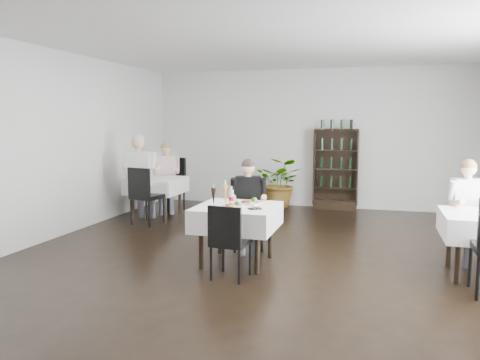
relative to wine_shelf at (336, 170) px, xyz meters
name	(u,v)px	position (x,y,z in m)	size (l,w,h in m)	color
room_shell	(260,150)	(-0.60, -4.31, 0.65)	(9.00, 9.00, 9.00)	black
wine_shelf	(336,170)	(0.00, 0.00, 0.00)	(0.90, 0.28, 1.75)	black
main_table	(237,217)	(-0.90, -4.31, -0.23)	(1.03, 1.03, 0.77)	black
left_table	(156,185)	(-3.30, -1.81, -0.23)	(0.98, 0.98, 0.77)	black
potted_tree	(281,182)	(-1.16, -0.11, -0.30)	(0.99, 0.85, 1.10)	#20591E
main_chair_far	(247,210)	(-0.99, -3.52, -0.28)	(0.58, 0.58, 0.98)	black
main_chair_near	(228,237)	(-0.81, -4.97, -0.33)	(0.45, 0.45, 0.90)	black
left_chair_far	(172,180)	(-3.30, -1.07, -0.21)	(0.67, 0.68, 1.11)	black
left_chair_near	(144,192)	(-3.17, -2.56, -0.25)	(0.57, 0.58, 1.05)	black
diner_main	(248,198)	(-0.92, -3.69, -0.07)	(0.56, 0.60, 1.33)	#45454D
diner_left_far	(166,172)	(-3.33, -1.31, -0.01)	(0.65, 0.68, 1.45)	#45454D
diner_left_near	(140,171)	(-3.38, -2.30, 0.10)	(0.67, 0.70, 1.64)	#45454D
diner_right_far	(469,203)	(2.02, -3.39, -0.05)	(0.57, 0.60, 1.37)	#45454D
plate_far	(249,202)	(-0.78, -4.13, -0.06)	(0.31, 0.31, 0.09)	white
plate_near	(233,206)	(-0.93, -4.42, -0.06)	(0.24, 0.24, 0.08)	white
pilsner_dark	(213,196)	(-1.20, -4.37, 0.04)	(0.07, 0.07, 0.29)	black
pilsner_lager	(225,195)	(-1.08, -4.26, 0.05)	(0.07, 0.07, 0.32)	gold
coke_bottle	(231,198)	(-0.98, -4.29, 0.02)	(0.06, 0.06, 0.25)	silver
napkin_cutlery	(255,208)	(-0.62, -4.47, -0.07)	(0.21, 0.19, 0.02)	black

